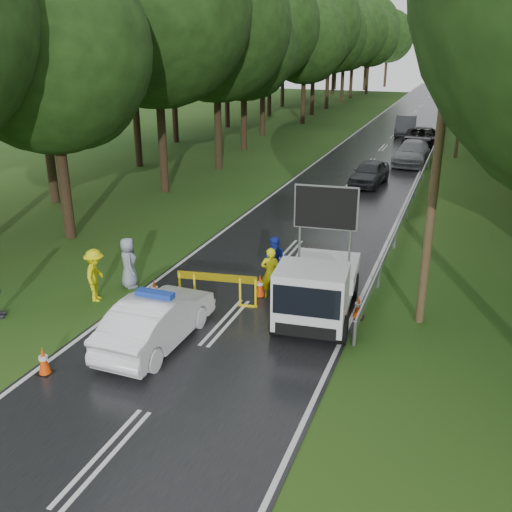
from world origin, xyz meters
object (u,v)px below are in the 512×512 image
at_px(barrier, 217,281).
at_px(queue_car_fourth, 406,126).
at_px(civilian, 276,262).
at_px(police_sedan, 157,320).
at_px(officer, 271,273).
at_px(work_truck, 317,287).
at_px(queue_car_second, 412,153).
at_px(queue_car_first, 369,173).
at_px(queue_car_third, 421,138).

relative_size(barrier, queue_car_fourth, 0.51).
bearing_deg(civilian, police_sedan, -113.48).
bearing_deg(officer, civilian, -90.04).
height_order(officer, queue_car_fourth, officer).
xyz_separation_m(work_truck, officer, (-1.69, 0.82, -0.14)).
height_order(queue_car_second, queue_car_fourth, queue_car_fourth).
bearing_deg(queue_car_first, queue_car_second, 82.23).
relative_size(civilian, queue_car_fourth, 0.35).
bearing_deg(civilian, queue_car_first, 84.50).
bearing_deg(queue_car_third, queue_car_first, -98.50).
distance_m(queue_car_second, queue_car_fourth, 12.13).
distance_m(police_sedan, civilian, 5.05).
bearing_deg(queue_car_fourth, queue_car_first, -94.24).
bearing_deg(barrier, queue_car_third, 75.06).
relative_size(police_sedan, queue_car_fourth, 0.88).
height_order(queue_car_first, queue_car_fourth, queue_car_fourth).
xyz_separation_m(queue_car_third, queue_car_fourth, (-1.80, 6.00, 0.04)).
bearing_deg(officer, queue_car_first, -100.82).
bearing_deg(queue_car_second, queue_car_first, -101.26).
relative_size(work_truck, officer, 2.81).
distance_m(work_truck, officer, 1.88).
xyz_separation_m(queue_car_first, queue_car_fourth, (-0.17, 18.69, 0.12)).
distance_m(work_truck, civilian, 2.61).
height_order(police_sedan, queue_car_first, police_sedan).
distance_m(civilian, queue_car_fourth, 33.76).
distance_m(barrier, queue_car_third, 29.94).
bearing_deg(officer, barrier, 26.48).
distance_m(barrier, queue_car_second, 23.98).
relative_size(barrier, queue_car_second, 0.49).
xyz_separation_m(barrier, civilian, (1.19, 2.00, 0.06)).
bearing_deg(civilian, barrier, -124.55).
relative_size(work_truck, barrier, 1.92).
relative_size(civilian, queue_car_first, 0.42).
relative_size(officer, queue_car_fourth, 0.35).
bearing_deg(work_truck, queue_car_fourth, 86.81).
bearing_deg(barrier, queue_car_fourth, 78.98).
distance_m(work_truck, barrier, 3.07).
bearing_deg(queue_car_second, police_sedan, -96.01).
xyz_separation_m(police_sedan, queue_car_first, (2.18, 19.81, -0.02)).
relative_size(police_sedan, civilian, 2.51).
distance_m(barrier, queue_car_first, 17.14).
distance_m(civilian, queue_car_first, 15.07).
bearing_deg(officer, queue_car_third, -103.58).
height_order(officer, queue_car_first, officer).
bearing_deg(queue_car_first, officer, -85.51).
distance_m(police_sedan, officer, 4.20).
bearing_deg(queue_car_third, work_truck, -91.66).
distance_m(officer, queue_car_first, 16.07).
bearing_deg(police_sedan, queue_car_first, -95.53).
xyz_separation_m(officer, queue_car_fourth, (0.13, 34.75, -0.05)).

